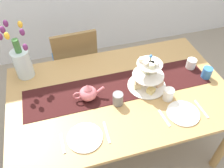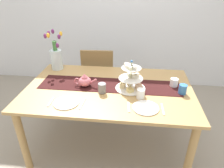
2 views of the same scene
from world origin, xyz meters
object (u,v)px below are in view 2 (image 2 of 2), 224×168
(mug_white_text, at_px, (141,94))
(fork_left, at_px, (51,102))
(mug_orange, at_px, (183,89))
(cream_jug, at_px, (174,83))
(fork_right, at_px, (129,107))
(dining_table, at_px, (109,95))
(dinner_plate_right, at_px, (146,108))
(dinner_plate_left, at_px, (66,103))
(mug_grey, at_px, (102,88))
(knife_left, at_px, (82,104))
(knife_right, at_px, (163,109))
(tiered_cake_stand, at_px, (131,80))
(teapot, at_px, (85,81))
(tulip_vase, at_px, (56,57))
(chair_left, at_px, (99,75))

(mug_white_text, bearing_deg, fork_left, -168.76)
(fork_left, bearing_deg, mug_orange, 13.47)
(cream_jug, xyz_separation_m, fork_right, (-0.44, -0.43, -0.04))
(cream_jug, bearing_deg, fork_right, -135.86)
(dining_table, xyz_separation_m, dinner_plate_right, (0.36, -0.33, 0.10))
(dinner_plate_left, relative_size, mug_grey, 2.42)
(dinner_plate_left, distance_m, knife_left, 0.15)
(dinner_plate_left, bearing_deg, mug_orange, 15.23)
(dining_table, bearing_deg, knife_right, -33.02)
(dining_table, xyz_separation_m, fork_right, (0.22, -0.33, 0.10))
(tiered_cake_stand, xyz_separation_m, knife_right, (0.29, -0.33, -0.09))
(fork_left, relative_size, knife_left, 0.88)
(fork_left, bearing_deg, knife_left, 0.00)
(knife_right, bearing_deg, teapot, 156.46)
(cream_jug, distance_m, dinner_plate_left, 1.09)
(fork_right, xyz_separation_m, mug_white_text, (0.10, 0.16, 0.04))
(teapot, xyz_separation_m, tulip_vase, (-0.44, 0.40, 0.09))
(teapot, bearing_deg, knife_left, -81.20)
(mug_white_text, bearing_deg, knife_right, -40.36)
(tulip_vase, xyz_separation_m, fork_left, (0.20, -0.73, -0.15))
(teapot, bearing_deg, tiered_cake_stand, 0.06)
(tiered_cake_stand, bearing_deg, knife_left, -141.78)
(dinner_plate_right, xyz_separation_m, mug_white_text, (-0.04, 0.16, 0.04))
(dining_table, bearing_deg, cream_jug, 8.87)
(dining_table, height_order, fork_right, fork_right)
(knife_right, distance_m, mug_grey, 0.60)
(dinner_plate_left, relative_size, fork_right, 1.53)
(chair_left, relative_size, cream_jug, 10.71)
(tulip_vase, height_order, mug_orange, tulip_vase)
(fork_right, bearing_deg, mug_grey, 140.80)
(cream_jug, distance_m, mug_white_text, 0.44)
(tiered_cake_stand, relative_size, teapot, 1.28)
(chair_left, xyz_separation_m, tulip_vase, (-0.44, -0.35, 0.39))
(tiered_cake_stand, relative_size, mug_orange, 3.20)
(cream_jug, height_order, mug_orange, mug_orange)
(fork_right, bearing_deg, dinner_plate_right, 0.00)
(chair_left, bearing_deg, dinner_plate_left, -95.15)
(mug_grey, bearing_deg, tiered_cake_stand, 21.97)
(tulip_vase, relative_size, knife_left, 2.73)
(dinner_plate_right, bearing_deg, tulip_vase, 145.19)
(teapot, relative_size, fork_left, 1.59)
(tulip_vase, height_order, fork_right, tulip_vase)
(dinner_plate_left, relative_size, fork_left, 1.53)
(tulip_vase, distance_m, dinner_plate_right, 1.28)
(dinner_plate_left, distance_m, dinner_plate_right, 0.70)
(fork_right, bearing_deg, tiered_cake_stand, 89.19)
(dinner_plate_left, height_order, mug_white_text, mug_white_text)
(tiered_cake_stand, xyz_separation_m, mug_orange, (0.50, -0.04, -0.05))
(teapot, relative_size, mug_white_text, 2.51)
(tulip_vase, relative_size, mug_grey, 4.88)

